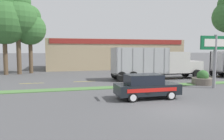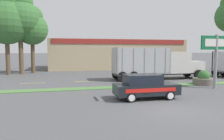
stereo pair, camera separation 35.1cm
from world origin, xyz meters
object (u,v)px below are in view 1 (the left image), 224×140
at_px(dump_truck_mid, 165,65).
at_px(stone_planter, 203,79).
at_px(store_sign_post, 215,50).
at_px(rally_car, 146,86).

height_order(dump_truck_mid, stone_planter, dump_truck_mid).
xyz_separation_m(dump_truck_mid, store_sign_post, (1.13, -6.84, 1.68)).
distance_m(dump_truck_mid, stone_planter, 5.16).
bearing_deg(store_sign_post, rally_car, -162.22).
distance_m(dump_truck_mid, rally_car, 11.33).
height_order(rally_car, stone_planter, rally_car).
bearing_deg(stone_planter, dump_truck_mid, 107.62).
xyz_separation_m(dump_truck_mid, rally_car, (-6.45, -9.27, -0.83)).
height_order(rally_car, store_sign_post, store_sign_post).
bearing_deg(store_sign_post, dump_truck_mid, 99.36).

